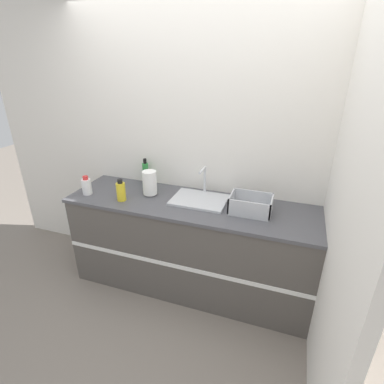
% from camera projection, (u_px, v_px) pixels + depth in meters
% --- Properties ---
extents(ground_plane, '(12.00, 12.00, 0.00)m').
position_uv_depth(ground_plane, '(179.00, 305.00, 2.72)').
color(ground_plane, slate).
extents(wall_back, '(4.59, 0.06, 2.60)m').
position_uv_depth(wall_back, '(203.00, 148.00, 2.75)').
color(wall_back, silver).
rests_on(wall_back, ground_plane).
extents(wall_right, '(0.06, 2.62, 2.60)m').
position_uv_depth(wall_right, '(341.00, 175.00, 2.11)').
color(wall_right, silver).
rests_on(wall_right, ground_plane).
extents(counter_cabinet, '(2.22, 0.65, 0.90)m').
position_uv_depth(counter_cabinet, '(191.00, 245.00, 2.80)').
color(counter_cabinet, '#514C47').
rests_on(counter_cabinet, ground_plane).
extents(sink, '(0.48, 0.35, 0.27)m').
position_uv_depth(sink, '(200.00, 198.00, 2.65)').
color(sink, silver).
rests_on(sink, counter_cabinet).
extents(paper_towel_roll, '(0.13, 0.13, 0.23)m').
position_uv_depth(paper_towel_roll, '(150.00, 183.00, 2.72)').
color(paper_towel_roll, '#4C4C51').
rests_on(paper_towel_roll, counter_cabinet).
extents(dish_rack, '(0.34, 0.24, 0.14)m').
position_uv_depth(dish_rack, '(251.00, 206.00, 2.44)').
color(dish_rack, '#B7BABF').
rests_on(dish_rack, counter_cabinet).
extents(bottle_white_spray, '(0.09, 0.09, 0.18)m').
position_uv_depth(bottle_white_spray, '(87.00, 186.00, 2.76)').
color(bottle_white_spray, white).
rests_on(bottle_white_spray, counter_cabinet).
extents(bottle_green, '(0.06, 0.06, 0.26)m').
position_uv_depth(bottle_green, '(146.00, 173.00, 2.96)').
color(bottle_green, '#2D8C3D').
rests_on(bottle_green, counter_cabinet).
extents(bottle_yellow, '(0.08, 0.08, 0.20)m').
position_uv_depth(bottle_yellow, '(121.00, 191.00, 2.63)').
color(bottle_yellow, yellow).
rests_on(bottle_yellow, counter_cabinet).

